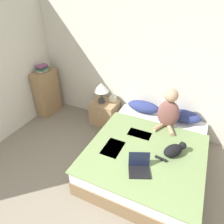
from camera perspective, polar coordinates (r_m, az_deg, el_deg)
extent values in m
cube|color=beige|center=(3.72, 12.88, 12.17)|extent=(5.88, 0.05, 2.55)
cube|color=brown|center=(3.40, 9.96, -13.01)|extent=(1.63, 2.02, 0.25)
cube|color=silver|center=(3.25, 10.33, -10.33)|extent=(1.60, 1.99, 0.18)
cube|color=#758E56|center=(3.04, 9.42, -11.33)|extent=(1.68, 1.62, 0.02)
cube|color=#B2BC70|center=(3.06, 0.25, -10.22)|extent=(0.27, 0.39, 0.01)
cube|color=#B2BC70|center=(3.34, 7.85, -6.26)|extent=(0.37, 0.21, 0.01)
ellipsoid|color=navy|center=(3.85, 8.99, 1.52)|extent=(0.62, 0.26, 0.21)
ellipsoid|color=navy|center=(3.76, 19.67, -1.02)|extent=(0.62, 0.26, 0.21)
ellipsoid|color=brown|center=(3.46, 15.74, -0.50)|extent=(0.36, 0.20, 0.50)
sphere|color=tan|center=(3.29, 16.64, 4.58)|extent=(0.22, 0.22, 0.22)
cylinder|color=tan|center=(3.49, 13.22, -4.13)|extent=(0.17, 0.26, 0.07)
cylinder|color=tan|center=(3.47, 16.38, -4.90)|extent=(0.17, 0.26, 0.07)
ellipsoid|color=black|center=(3.01, 17.03, -10.50)|extent=(0.33, 0.35, 0.18)
sphere|color=black|center=(3.09, 19.52, -9.07)|extent=(0.11, 0.11, 0.11)
cone|color=black|center=(3.08, 19.29, -8.18)|extent=(0.05, 0.05, 0.05)
cone|color=black|center=(3.05, 20.04, -8.81)|extent=(0.05, 0.05, 0.05)
cylinder|color=black|center=(2.95, 13.78, -12.80)|extent=(0.17, 0.06, 0.04)
cube|color=black|center=(2.74, 7.84, -16.68)|extent=(0.34, 0.30, 0.02)
cube|color=black|center=(2.75, 7.78, -13.17)|extent=(0.28, 0.16, 0.21)
cube|color=tan|center=(4.21, -2.12, -0.10)|extent=(0.52, 0.44, 0.50)
sphere|color=tan|center=(3.98, -3.66, -0.41)|extent=(0.03, 0.03, 0.03)
cylinder|color=#38383D|center=(4.06, -2.96, 3.31)|extent=(0.14, 0.14, 0.08)
cylinder|color=#38383D|center=(4.00, -3.01, 4.89)|extent=(0.02, 0.02, 0.17)
cone|color=white|center=(3.92, -3.09, 7.11)|extent=(0.31, 0.31, 0.17)
cube|color=beige|center=(4.08, 0.24, 3.83)|extent=(0.12, 0.12, 0.11)
ellipsoid|color=white|center=(4.05, 0.24, 4.69)|extent=(0.06, 0.04, 0.03)
cube|color=#99754C|center=(4.68, -18.03, 5.31)|extent=(0.27, 0.56, 0.99)
cube|color=beige|center=(4.48, -19.28, 11.08)|extent=(0.15, 0.20, 0.03)
cube|color=#3D7A51|center=(4.46, -19.22, 11.51)|extent=(0.18, 0.22, 0.04)
cube|color=#2D2D33|center=(4.45, -19.31, 11.89)|extent=(0.15, 0.24, 0.03)
cube|color=#844270|center=(4.46, -19.45, 12.32)|extent=(0.17, 0.24, 0.03)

